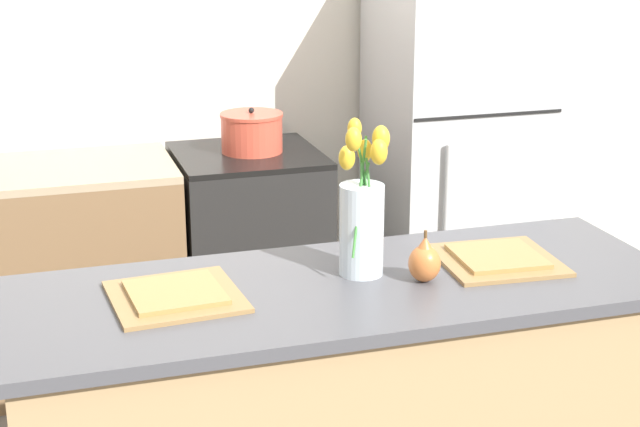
{
  "coord_description": "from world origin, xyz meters",
  "views": [
    {
      "loc": [
        -0.79,
        -2.3,
        1.9
      ],
      "look_at": [
        0.0,
        0.25,
        1.05
      ],
      "focal_mm": 55.0,
      "sensor_mm": 36.0,
      "label": 1
    }
  ],
  "objects_px": {
    "plate_setting_right": "(497,259)",
    "cooking_pot": "(252,132)",
    "plate_setting_left": "(175,295)",
    "pear_figurine": "(425,261)",
    "refrigerator": "(454,146)",
    "flower_vase": "(362,216)",
    "stove_range": "(250,254)"
  },
  "relations": [
    {
      "from": "stove_range",
      "to": "pear_figurine",
      "type": "relative_size",
      "value": 6.32
    },
    {
      "from": "refrigerator",
      "to": "plate_setting_left",
      "type": "xyz_separation_m",
      "value": [
        -1.51,
        -1.57,
        0.08
      ]
    },
    {
      "from": "pear_figurine",
      "to": "plate_setting_left",
      "type": "height_order",
      "value": "pear_figurine"
    },
    {
      "from": "flower_vase",
      "to": "plate_setting_left",
      "type": "height_order",
      "value": "flower_vase"
    },
    {
      "from": "stove_range",
      "to": "plate_setting_left",
      "type": "bearing_deg",
      "value": -109.51
    },
    {
      "from": "stove_range",
      "to": "pear_figurine",
      "type": "distance_m",
      "value": 1.73
    },
    {
      "from": "pear_figurine",
      "to": "plate_setting_right",
      "type": "relative_size",
      "value": 0.41
    },
    {
      "from": "refrigerator",
      "to": "plate_setting_left",
      "type": "relative_size",
      "value": 4.99
    },
    {
      "from": "stove_range",
      "to": "flower_vase",
      "type": "relative_size",
      "value": 2.11
    },
    {
      "from": "refrigerator",
      "to": "plate_setting_right",
      "type": "bearing_deg",
      "value": -110.71
    },
    {
      "from": "refrigerator",
      "to": "plate_setting_right",
      "type": "xyz_separation_m",
      "value": [
        -0.59,
        -1.57,
        0.08
      ]
    },
    {
      "from": "refrigerator",
      "to": "flower_vase",
      "type": "distance_m",
      "value": 1.85
    },
    {
      "from": "flower_vase",
      "to": "plate_setting_right",
      "type": "distance_m",
      "value": 0.43
    },
    {
      "from": "flower_vase",
      "to": "cooking_pot",
      "type": "height_order",
      "value": "flower_vase"
    },
    {
      "from": "plate_setting_right",
      "to": "stove_range",
      "type": "bearing_deg",
      "value": 102.78
    },
    {
      "from": "refrigerator",
      "to": "cooking_pot",
      "type": "xyz_separation_m",
      "value": [
        -0.93,
        0.01,
        0.13
      ]
    },
    {
      "from": "plate_setting_left",
      "to": "cooking_pot",
      "type": "distance_m",
      "value": 1.68
    },
    {
      "from": "flower_vase",
      "to": "plate_setting_left",
      "type": "xyz_separation_m",
      "value": [
        -0.51,
        -0.03,
        -0.16
      ]
    },
    {
      "from": "plate_setting_left",
      "to": "flower_vase",
      "type": "bearing_deg",
      "value": 3.01
    },
    {
      "from": "stove_range",
      "to": "refrigerator",
      "type": "distance_m",
      "value": 1.03
    },
    {
      "from": "plate_setting_left",
      "to": "cooking_pot",
      "type": "relative_size",
      "value": 1.31
    },
    {
      "from": "flower_vase",
      "to": "pear_figurine",
      "type": "bearing_deg",
      "value": -35.08
    },
    {
      "from": "cooking_pot",
      "to": "plate_setting_left",
      "type": "bearing_deg",
      "value": -110.15
    },
    {
      "from": "refrigerator",
      "to": "cooking_pot",
      "type": "bearing_deg",
      "value": 179.58
    },
    {
      "from": "cooking_pot",
      "to": "refrigerator",
      "type": "bearing_deg",
      "value": -0.42
    },
    {
      "from": "pear_figurine",
      "to": "plate_setting_left",
      "type": "distance_m",
      "value": 0.66
    },
    {
      "from": "flower_vase",
      "to": "pear_figurine",
      "type": "height_order",
      "value": "flower_vase"
    },
    {
      "from": "pear_figurine",
      "to": "cooking_pot",
      "type": "distance_m",
      "value": 1.65
    },
    {
      "from": "plate_setting_left",
      "to": "plate_setting_right",
      "type": "height_order",
      "value": "same"
    },
    {
      "from": "plate_setting_right",
      "to": "cooking_pot",
      "type": "relative_size",
      "value": 1.31
    },
    {
      "from": "flower_vase",
      "to": "cooking_pot",
      "type": "xyz_separation_m",
      "value": [
        0.06,
        1.55,
        -0.11
      ]
    },
    {
      "from": "plate_setting_right",
      "to": "cooking_pot",
      "type": "xyz_separation_m",
      "value": [
        -0.33,
        1.58,
        0.04
      ]
    }
  ]
}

